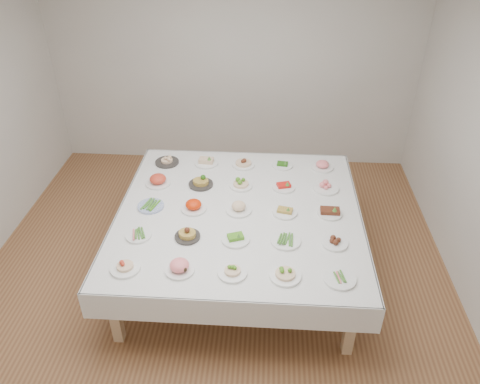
# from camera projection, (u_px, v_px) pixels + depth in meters

# --- Properties ---
(room_envelope) EXTENTS (5.02, 5.02, 2.81)m
(room_envelope) POSITION_uv_depth(u_px,v_px,m) (209.00, 116.00, 4.00)
(room_envelope) COLOR olive
(room_envelope) RESTS_ON ground
(display_table) EXTENTS (2.44, 2.44, 0.75)m
(display_table) POSITION_uv_depth(u_px,v_px,m) (239.00, 216.00, 4.72)
(display_table) COLOR white
(display_table) RESTS_ON ground
(dish_0) EXTENTS (0.25, 0.25, 0.13)m
(dish_0) POSITION_uv_depth(u_px,v_px,m) (125.00, 264.00, 3.95)
(dish_0) COLOR white
(dish_0) RESTS_ON display_table
(dish_1) EXTENTS (0.25, 0.25, 0.14)m
(dish_1) POSITION_uv_depth(u_px,v_px,m) (179.00, 265.00, 3.93)
(dish_1) COLOR white
(dish_1) RESTS_ON display_table
(dish_2) EXTENTS (0.25, 0.25, 0.12)m
(dish_2) POSITION_uv_depth(u_px,v_px,m) (232.00, 269.00, 3.90)
(dish_2) COLOR white
(dish_2) RESTS_ON display_table
(dish_3) EXTENTS (0.26, 0.26, 0.14)m
(dish_3) POSITION_uv_depth(u_px,v_px,m) (286.00, 271.00, 3.87)
(dish_3) COLOR white
(dish_3) RESTS_ON display_table
(dish_4) EXTENTS (0.27, 0.27, 0.06)m
(dish_4) POSITION_uv_depth(u_px,v_px,m) (340.00, 278.00, 3.87)
(dish_4) COLOR white
(dish_4) RESTS_ON display_table
(dish_5) EXTENTS (0.24, 0.24, 0.05)m
(dish_5) POSITION_uv_depth(u_px,v_px,m) (138.00, 234.00, 4.34)
(dish_5) COLOR white
(dish_5) RESTS_ON display_table
(dish_6) EXTENTS (0.25, 0.24, 0.15)m
(dish_6) POSITION_uv_depth(u_px,v_px,m) (187.00, 231.00, 4.29)
(dish_6) COLOR #2C2927
(dish_6) RESTS_ON display_table
(dish_7) EXTENTS (0.26, 0.26, 0.10)m
(dish_7) POSITION_uv_depth(u_px,v_px,m) (236.00, 237.00, 4.28)
(dish_7) COLOR white
(dish_7) RESTS_ON display_table
(dish_8) EXTENTS (0.27, 0.27, 0.06)m
(dish_8) POSITION_uv_depth(u_px,v_px,m) (286.00, 240.00, 4.27)
(dish_8) COLOR white
(dish_8) RESTS_ON display_table
(dish_9) EXTENTS (0.24, 0.24, 0.10)m
(dish_9) POSITION_uv_depth(u_px,v_px,m) (335.00, 241.00, 4.23)
(dish_9) COLOR white
(dish_9) RESTS_ON display_table
(dish_10) EXTENTS (0.28, 0.26, 0.06)m
(dish_10) POSITION_uv_depth(u_px,v_px,m) (151.00, 205.00, 4.72)
(dish_10) COLOR #4C66B2
(dish_10) RESTS_ON display_table
(dish_11) EXTENTS (0.25, 0.25, 0.15)m
(dish_11) POSITION_uv_depth(u_px,v_px,m) (193.00, 204.00, 4.67)
(dish_11) COLOR white
(dish_11) RESTS_ON display_table
(dish_12) EXTENTS (0.25, 0.25, 0.13)m
(dish_12) POSITION_uv_depth(u_px,v_px,m) (239.00, 206.00, 4.65)
(dish_12) COLOR white
(dish_12) RESTS_ON display_table
(dish_13) EXTENTS (0.24, 0.24, 0.09)m
(dish_13) POSITION_uv_depth(u_px,v_px,m) (285.00, 210.00, 4.63)
(dish_13) COLOR white
(dish_13) RESTS_ON display_table
(dish_14) EXTENTS (0.24, 0.24, 0.11)m
(dish_14) POSITION_uv_depth(u_px,v_px,m) (330.00, 210.00, 4.61)
(dish_14) COLOR white
(dish_14) RESTS_ON display_table
(dish_15) EXTENTS (0.27, 0.27, 0.16)m
(dish_15) POSITION_uv_depth(u_px,v_px,m) (158.00, 178.00, 5.06)
(dish_15) COLOR white
(dish_15) RESTS_ON display_table
(dish_16) EXTENTS (0.26, 0.26, 0.16)m
(dish_16) POSITION_uv_depth(u_px,v_px,m) (201.00, 179.00, 5.04)
(dish_16) COLOR #2C2927
(dish_16) RESTS_ON display_table
(dish_17) EXTENTS (0.24, 0.24, 0.14)m
(dish_17) POSITION_uv_depth(u_px,v_px,m) (241.00, 181.00, 5.02)
(dish_17) COLOR white
(dish_17) RESTS_ON display_table
(dish_18) EXTENTS (0.24, 0.24, 0.11)m
(dish_18) POSITION_uv_depth(u_px,v_px,m) (284.00, 184.00, 5.01)
(dish_18) COLOR white
(dish_18) RESTS_ON display_table
(dish_19) EXTENTS (0.27, 0.27, 0.11)m
(dish_19) POSITION_uv_depth(u_px,v_px,m) (326.00, 186.00, 4.99)
(dish_19) COLOR white
(dish_19) RESTS_ON display_table
(dish_20) EXTENTS (0.27, 0.27, 0.14)m
(dish_20) POSITION_uv_depth(u_px,v_px,m) (167.00, 158.00, 5.44)
(dish_20) COLOR #2C2927
(dish_20) RESTS_ON display_table
(dish_21) EXTENTS (0.26, 0.26, 0.12)m
(dish_21) POSITION_uv_depth(u_px,v_px,m) (206.00, 160.00, 5.43)
(dish_21) COLOR white
(dish_21) RESTS_ON display_table
(dish_22) EXTENTS (0.26, 0.26, 0.15)m
(dish_22) POSITION_uv_depth(u_px,v_px,m) (243.00, 160.00, 5.39)
(dish_22) COLOR white
(dish_22) RESTS_ON display_table
(dish_23) EXTENTS (0.23, 0.23, 0.09)m
(dish_23) POSITION_uv_depth(u_px,v_px,m) (282.00, 164.00, 5.40)
(dish_23) COLOR white
(dish_23) RESTS_ON display_table
(dish_24) EXTENTS (0.25, 0.25, 0.13)m
(dish_24) POSITION_uv_depth(u_px,v_px,m) (323.00, 164.00, 5.35)
(dish_24) COLOR white
(dish_24) RESTS_ON display_table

